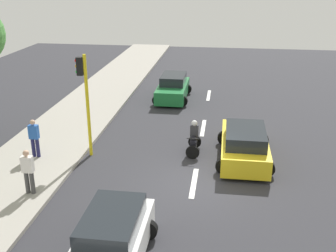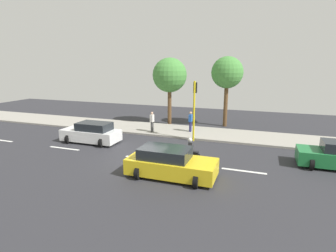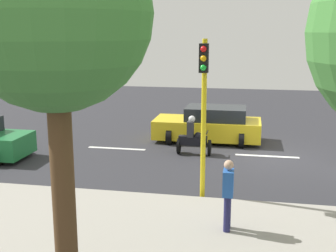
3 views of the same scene
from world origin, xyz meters
name	(u,v)px [view 3 (image 3 of 3)]	position (x,y,z in m)	size (l,w,h in m)	color
ground_plane	(267,158)	(0.00, 0.00, -0.05)	(40.00, 60.00, 0.10)	#2D2D33
sidewalk	(277,238)	(7.00, 0.00, 0.07)	(4.00, 60.00, 0.15)	#9E998E
lane_stripe_north	(117,148)	(0.00, -6.00, 0.01)	(0.20, 2.40, 0.01)	white
lane_stripe_mid	(267,156)	(0.00, 0.00, 0.01)	(0.20, 2.40, 0.01)	white
car_yellow_cab	(209,125)	(-1.96, -2.42, 0.71)	(2.36, 4.57, 1.52)	yellow
motorcycle	(193,138)	(0.24, -2.82, 0.64)	(0.60, 1.30, 1.53)	black
pedestrian_by_tree	(228,193)	(6.93, -1.14, 1.06)	(0.40, 0.24, 1.69)	#1E1E4C
traffic_light_corner	(204,98)	(4.85, -1.96, 2.93)	(0.49, 0.24, 4.50)	yellow
street_tree_center	(54,18)	(10.52, -3.51, 4.88)	(2.84, 2.84, 6.37)	brown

